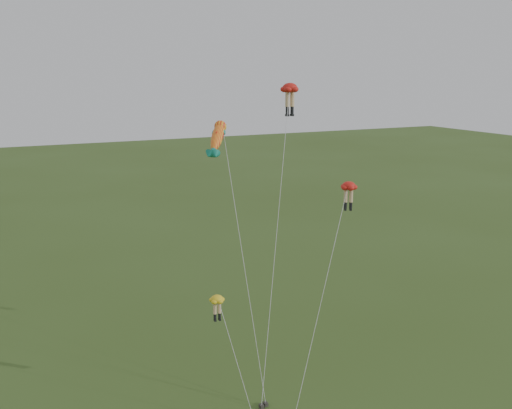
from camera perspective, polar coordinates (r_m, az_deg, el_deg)
name	(u,v)px	position (r m, az deg, el deg)	size (l,w,h in m)	color
ground	(264,405)	(39.19, 0.78, -19.38)	(300.00, 300.00, 0.00)	#354C1B
legs_kite_red_high	(289,95)	(42.56, 3.37, 10.87)	(7.12, 8.99, 20.31)	red
legs_kite_red_mid	(348,192)	(41.42, 9.15, 1.20)	(8.47, 6.88, 13.40)	red
legs_kite_yellow	(218,305)	(36.70, -3.79, -10.02)	(1.46, 4.67, 7.29)	yellow
fish_kite	(218,137)	(39.31, -3.82, 6.73)	(2.51, 8.55, 18.06)	#FFAE20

